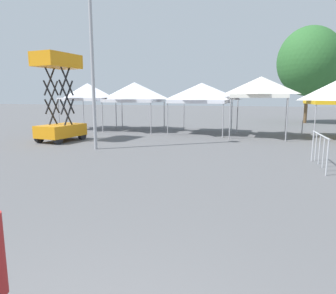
# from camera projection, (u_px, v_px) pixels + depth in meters

# --- Properties ---
(canopy_tent_behind_right) EXTENTS (3.00, 3.00, 3.11)m
(canopy_tent_behind_right) POSITION_uv_depth(u_px,v_px,m) (88.00, 92.00, 20.29)
(canopy_tent_behind_right) COLOR #9E9EA3
(canopy_tent_behind_right) RESTS_ON ground
(canopy_tent_left_of_center) EXTENTS (3.48, 3.48, 3.15)m
(canopy_tent_left_of_center) POSITION_uv_depth(u_px,v_px,m) (135.00, 92.00, 19.61)
(canopy_tent_left_of_center) COLOR #9E9EA3
(canopy_tent_left_of_center) RESTS_ON ground
(canopy_tent_far_right) EXTENTS (3.58, 3.58, 3.04)m
(canopy_tent_far_right) POSITION_uv_depth(u_px,v_px,m) (202.00, 93.00, 18.14)
(canopy_tent_far_right) COLOR #9E9EA3
(canopy_tent_far_right) RESTS_ON ground
(canopy_tent_behind_left) EXTENTS (3.15, 3.15, 3.31)m
(canopy_tent_behind_left) POSITION_uv_depth(u_px,v_px,m) (261.00, 87.00, 16.37)
(canopy_tent_behind_left) COLOR #9E9EA3
(canopy_tent_behind_left) RESTS_ON ground
(scissor_lift) EXTENTS (1.68, 2.46, 4.29)m
(scissor_lift) POSITION_uv_depth(u_px,v_px,m) (60.00, 116.00, 14.97)
(scissor_lift) COLOR black
(scissor_lift) RESTS_ON ground
(light_pole_near_lift) EXTENTS (0.36, 0.36, 9.16)m
(light_pole_near_lift) POSITION_uv_depth(u_px,v_px,m) (91.00, 23.00, 12.05)
(light_pole_near_lift) COLOR #9E9EA3
(light_pole_near_lift) RESTS_ON ground
(tree_behind_tents_left) EXTENTS (5.09, 5.09, 7.87)m
(tree_behind_tents_left) POSITION_uv_depth(u_px,v_px,m) (309.00, 61.00, 24.59)
(tree_behind_tents_left) COLOR brown
(tree_behind_tents_left) RESTS_ON ground
(crowd_barrier_mid_lot) EXTENTS (0.13, 2.10, 1.08)m
(crowd_barrier_mid_lot) POSITION_uv_depth(u_px,v_px,m) (320.00, 144.00, 9.43)
(crowd_barrier_mid_lot) COLOR #B7BABF
(crowd_barrier_mid_lot) RESTS_ON ground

